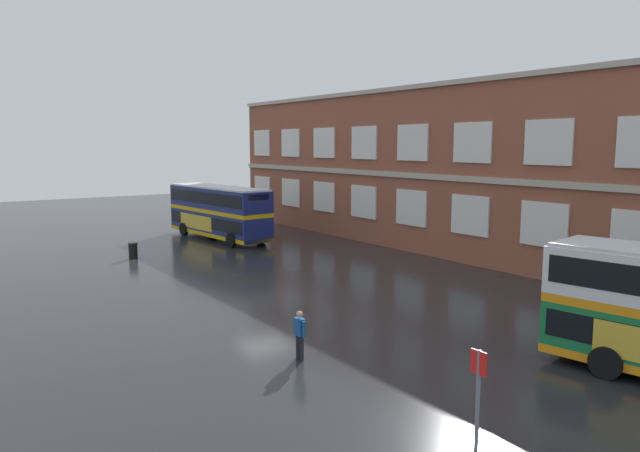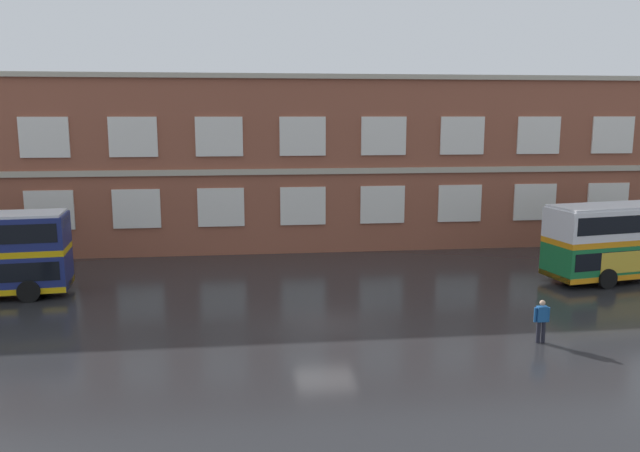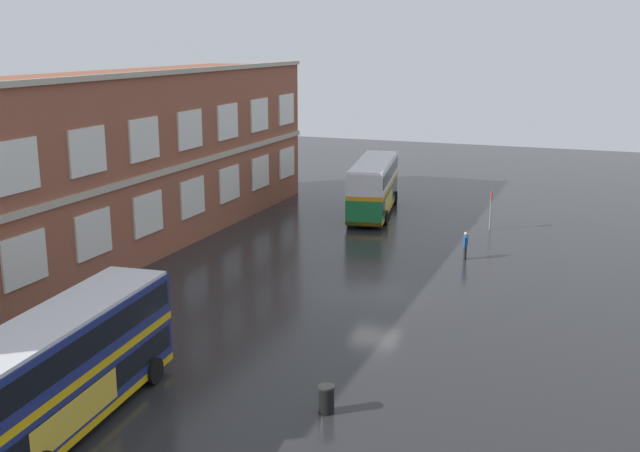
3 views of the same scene
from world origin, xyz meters
name	(u,v)px [view 2 (image 2 of 3)]	position (x,y,z in m)	size (l,w,h in m)	color
ground_plane	(319,310)	(0.00, 2.00, 0.00)	(120.00, 120.00, 0.00)	#232326
brick_terminal_building	(260,163)	(-2.17, 17.98, 5.43)	(50.94, 8.19, 11.16)	brown
waiting_passenger	(542,319)	(8.01, -3.17, 0.93)	(0.63, 0.25, 1.70)	black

